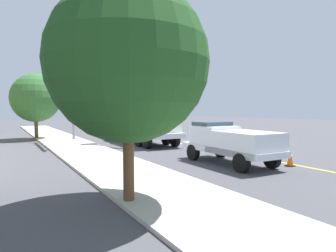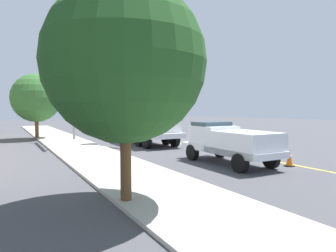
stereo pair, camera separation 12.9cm
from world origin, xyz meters
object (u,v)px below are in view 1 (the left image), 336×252
Objects in this scene: utility_bucket_truck at (143,123)px; service_pickup_truck at (230,142)px; traffic_cone_leading at (290,158)px; passing_minivan at (156,125)px; traffic_cone_mid_front at (142,134)px; traffic_signal_mast at (78,76)px.

utility_bucket_truck reaches higher than service_pickup_truck.
traffic_cone_leading is (-12.32, -0.35, -1.22)m from utility_bucket_truck.
traffic_cone_mid_front is at bearing 125.84° from passing_minivan.
utility_bucket_truck is at bearing -135.07° from traffic_signal_mast.
passing_minivan is 6.34× the size of traffic_cone_leading.
traffic_signal_mast reaches higher than service_pickup_truck.
traffic_cone_leading is at bearing -165.65° from traffic_signal_mast.
service_pickup_truck is 14.75m from traffic_signal_mast.
traffic_cone_mid_front is at bearing -91.72° from traffic_signal_mast.
passing_minivan is 0.65× the size of traffic_signal_mast.
traffic_cone_leading is 17.35m from traffic_signal_mast.
passing_minivan reaches higher than traffic_cone_leading.
service_pickup_truck is 17.78m from passing_minivan.
traffic_signal_mast is at bearing 14.35° from traffic_cone_leading.
utility_bucket_truck is 11.29× the size of traffic_cone_mid_front.
traffic_signal_mast reaches higher than utility_bucket_truck.
passing_minivan is 10.70m from traffic_signal_mast.
passing_minivan is at bearing -23.84° from service_pickup_truck.
traffic_signal_mast is at bearing 88.28° from traffic_cone_mid_front.
utility_bucket_truck is 10.68× the size of traffic_cone_leading.
utility_bucket_truck reaches higher than traffic_cone_leading.
traffic_cone_leading is at bearing -178.38° from utility_bucket_truck.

